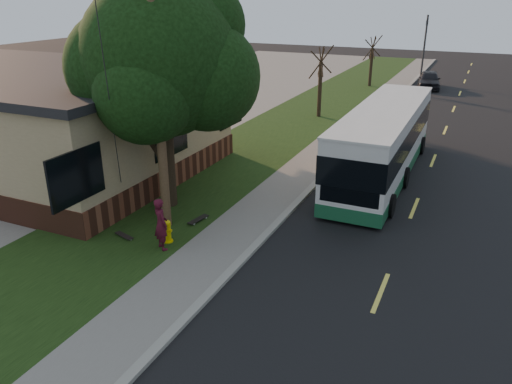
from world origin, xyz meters
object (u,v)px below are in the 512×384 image
skateboard_spare (124,236)px  leafy_tree (163,61)px  commercial_building (4,121)px  skateboarder (161,224)px  traffic_signal (425,44)px  transit_bus (383,140)px  bare_tree_near (320,83)px  skateboard_main (198,219)px  utility_pole (157,88)px  bare_tree_far (371,62)px  distant_car (429,80)px  fire_hydrant (167,231)px  dumpster (107,160)px

skateboard_spare → leafy_tree: bearing=92.6°
commercial_building → skateboarder: size_ratio=11.27×
traffic_signal → transit_bus: (1.67, -25.13, -1.58)m
leafy_tree → bare_tree_near: (0.67, 15.35, -3.02)m
commercial_building → skateboard_main: (11.50, -2.33, -1.71)m
skateboard_main → leafy_tree: bearing=149.7°
utility_pole → bare_tree_far: bearing=89.4°
commercial_building → distant_car: 31.31m
commercial_building → utility_pole: utility_pole is taller
fire_hydrant → skateboard_spare: 1.50m
utility_pole → bare_tree_far: (0.31, 29.01, -2.63)m
commercial_building → utility_pole: 11.45m
transit_bus → commercial_building: bearing=-163.2°
skateboarder → bare_tree_far: bearing=-58.0°
commercial_building → skateboarder: bearing=-21.1°
bare_tree_far → skateboarder: (0.50, -30.44, -1.12)m
leafy_tree → distant_car: bearing=78.8°
dumpster → bare_tree_far: bearing=78.2°
transit_bus → leafy_tree: bearing=-135.6°
utility_pole → bare_tree_near: 17.19m
bare_tree_near → utility_pole: bearing=-89.3°
bare_tree_near → dumpster: bearing=-109.4°
bare_tree_near → skateboard_main: bare_tree_near is taller
commercial_building → leafy_tree: (9.83, -1.35, 3.33)m
skateboarder → skateboard_spare: size_ratio=2.06×
bare_tree_near → traffic_signal: 16.52m
bare_tree_far → skateboard_spare: size_ratio=5.08×
commercial_building → transit_bus: bearing=16.8°
utility_pole → skateboarder: (0.81, -1.43, -3.75)m
bare_tree_near → distant_car: 14.17m
traffic_signal → skateboarder: (-3.00, -34.44, -2.28)m
transit_bus → distant_car: (-0.67, 22.31, -0.89)m
transit_bus → skateboard_main: 8.70m
traffic_signal → distant_car: (1.00, -2.82, -2.47)m
fire_hydrant → leafy_tree: 5.65m
bare_tree_near → skateboarder: bare_tree_near is taller
bare_tree_near → skateboarder: (1.00, -18.44, -1.26)m
skateboard_spare → distant_car: size_ratio=0.20×
fire_hydrant → distant_car: size_ratio=0.18×
transit_bus → skateboard_spare: size_ratio=13.77×
fire_hydrant → bare_tree_near: 18.10m
skateboard_spare → bare_tree_near: bearing=88.3°
traffic_signal → skateboard_spare: (-4.53, -34.33, -3.04)m
leafy_tree → transit_bus: bearing=44.4°
skateboard_main → skateboard_spare: skateboard_main is taller
skateboard_main → distant_car: distant_car is taller
utility_pole → transit_bus: 10.07m
bare_tree_near → traffic_signal: bearing=76.0°
transit_bus → utility_pole: bearing=-124.8°
fire_hydrant → traffic_signal: traffic_signal is taller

